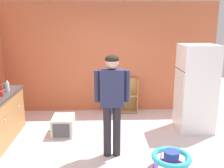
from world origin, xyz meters
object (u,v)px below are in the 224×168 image
at_px(ketchup_bottle, 0,89).
at_px(bookshelf, 119,98).
at_px(standing_person, 112,96).
at_px(red_cup, 1,94).
at_px(teal_cup, 5,86).
at_px(baby_walker, 171,161).
at_px(refrigerator, 196,88).
at_px(clear_bottle, 7,86).
at_px(pet_carrier, 63,125).

bearing_deg(ketchup_bottle, bookshelf, 32.06).
height_order(standing_person, red_cup, standing_person).
bearing_deg(teal_cup, baby_walker, -28.66).
bearing_deg(red_cup, refrigerator, 7.14).
bearing_deg(baby_walker, clear_bottle, 154.25).
bearing_deg(ketchup_bottle, clear_bottle, 71.31).
distance_m(refrigerator, teal_cup, 3.87).
bearing_deg(teal_cup, standing_person, -28.32).
height_order(refrigerator, ketchup_bottle, refrigerator).
bearing_deg(refrigerator, red_cup, -172.86).
distance_m(clear_bottle, teal_cup, 0.30).
bearing_deg(refrigerator, bookshelf, 142.98).
relative_size(pet_carrier, red_cup, 5.81).
distance_m(clear_bottle, ketchup_bottle, 0.19).
bearing_deg(baby_walker, red_cup, 159.82).
height_order(refrigerator, pet_carrier, refrigerator).
distance_m(standing_person, baby_walker, 1.34).
relative_size(bookshelf, clear_bottle, 3.46).
distance_m(baby_walker, teal_cup, 3.52).
bearing_deg(pet_carrier, red_cup, -162.23).
xyz_separation_m(baby_walker, pet_carrier, (-1.83, 1.38, 0.02)).
distance_m(refrigerator, pet_carrier, 2.79).
bearing_deg(clear_bottle, teal_cup, 118.26).
height_order(clear_bottle, ketchup_bottle, same).
distance_m(refrigerator, red_cup, 3.75).
relative_size(refrigerator, ketchup_bottle, 7.24).
xyz_separation_m(refrigerator, ketchup_bottle, (-3.79, -0.32, 0.11)).
xyz_separation_m(refrigerator, standing_person, (-1.75, -1.02, 0.15)).
xyz_separation_m(ketchup_bottle, red_cup, (0.07, -0.15, -0.05)).
xyz_separation_m(pet_carrier, red_cup, (-1.03, -0.33, 0.77)).
distance_m(standing_person, red_cup, 2.06).
bearing_deg(bookshelf, refrigerator, -37.02).
distance_m(ketchup_bottle, red_cup, 0.17).
bearing_deg(bookshelf, baby_walker, -76.68).
distance_m(standing_person, clear_bottle, 2.18).
bearing_deg(standing_person, baby_walker, -29.46).
bearing_deg(clear_bottle, baby_walker, -25.75).
distance_m(pet_carrier, clear_bottle, 1.32).
height_order(ketchup_bottle, teal_cup, ketchup_bottle).
xyz_separation_m(ketchup_bottle, teal_cup, (-0.08, 0.44, -0.05)).
distance_m(pet_carrier, red_cup, 1.32).
bearing_deg(baby_walker, bookshelf, 103.32).
height_order(bookshelf, teal_cup, teal_cup).
relative_size(bookshelf, teal_cup, 8.95).
bearing_deg(pet_carrier, standing_person, -42.82).
bearing_deg(ketchup_bottle, refrigerator, 4.78).
relative_size(bookshelf, baby_walker, 1.41).
bearing_deg(pet_carrier, clear_bottle, 179.81).
xyz_separation_m(clear_bottle, ketchup_bottle, (-0.06, -0.18, 0.00)).
bearing_deg(bookshelf, standing_person, -96.75).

